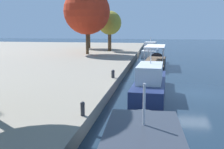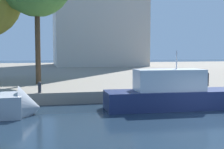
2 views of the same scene
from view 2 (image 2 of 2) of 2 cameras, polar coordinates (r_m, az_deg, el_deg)
name	(u,v)px [view 2 (image 2 of 2)]	position (r m, az deg, el deg)	size (l,w,h in m)	color
ground_plane	(219,121)	(16.93, 19.48, -8.20)	(220.00, 220.00, 0.00)	#192838
dock_promenade	(99,71)	(48.99, -2.38, 0.63)	(120.00, 55.00, 0.81)	gray
motor_yacht_2	(186,97)	(19.89, 13.84, -4.07)	(10.56, 2.77, 4.38)	navy
mooring_bollard_0	(40,87)	(21.02, -13.49, -2.27)	(0.24, 0.24, 0.76)	#2D2D33
mooring_bollard_1	(184,83)	(23.57, 13.41, -1.57)	(0.32, 0.32, 0.76)	#2D2D33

